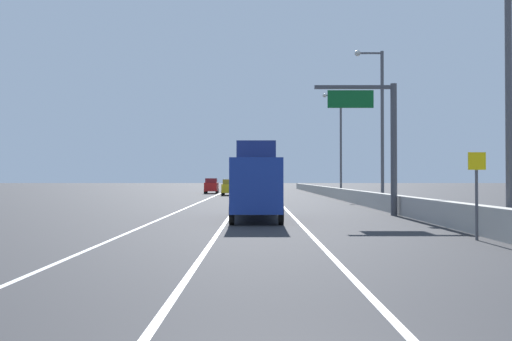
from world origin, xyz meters
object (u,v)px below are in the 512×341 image
object	(u,v)px
speed_advisory_sign	(476,188)
car_black_5	(237,186)
car_red_3	(211,186)
box_truck	(256,183)
car_gray_2	(253,187)
lamp_post_right_third	(338,138)
lamp_post_right_second	(379,118)
car_yellow_0	(229,187)
lamp_post_right_near	(501,55)
car_green_4	(240,184)
overhead_sign_gantry	(380,132)
car_white_1	(257,193)

from	to	relation	value
speed_advisory_sign	car_black_5	bearing A→B (deg)	99.01
car_red_3	box_truck	bearing A→B (deg)	-82.21
car_gray_2	lamp_post_right_third	bearing A→B (deg)	-48.22
lamp_post_right_second	car_yellow_0	xyz separation A→B (m)	(-12.30, 26.41, -5.55)
lamp_post_right_third	lamp_post_right_near	bearing A→B (deg)	-90.51
lamp_post_right_second	car_black_5	bearing A→B (deg)	104.75
speed_advisory_sign	car_black_5	distance (m)	66.65
car_yellow_0	lamp_post_right_third	bearing A→B (deg)	-28.85
car_yellow_0	car_green_4	bearing A→B (deg)	89.29
car_gray_2	car_red_3	distance (m)	7.28
car_gray_2	car_green_4	xyz separation A→B (m)	(-2.58, 29.26, 0.04)
lamp_post_right_near	car_gray_2	xyz separation A→B (m)	(-9.10, 49.69, -5.61)
lamp_post_right_third	car_red_3	size ratio (longest dim) A/B	2.69
overhead_sign_gantry	car_white_1	bearing A→B (deg)	124.84
lamp_post_right_second	car_green_4	distance (m)	60.83
car_yellow_0	car_black_5	world-z (taller)	car_yellow_0
speed_advisory_sign	lamp_post_right_second	world-z (taller)	lamp_post_right_second
car_gray_2	box_truck	xyz separation A→B (m)	(0.27, -41.27, 0.96)
car_white_1	car_red_3	world-z (taller)	car_red_3
car_gray_2	car_black_5	distance (m)	15.48
speed_advisory_sign	lamp_post_right_third	size ratio (longest dim) A/B	0.26
car_green_4	car_black_5	size ratio (longest dim) A/B	0.96
car_gray_2	car_white_1	bearing A→B (deg)	-89.19
speed_advisory_sign	lamp_post_right_third	xyz separation A→B (m)	(1.66, 40.00, 4.78)
lamp_post_right_second	car_red_3	world-z (taller)	lamp_post_right_second
lamp_post_right_second	car_black_5	world-z (taller)	lamp_post_right_second
lamp_post_right_third	car_green_4	world-z (taller)	lamp_post_right_third
lamp_post_right_near	car_white_1	bearing A→B (deg)	112.62
lamp_post_right_near	lamp_post_right_third	size ratio (longest dim) A/B	1.00
overhead_sign_gantry	car_gray_2	size ratio (longest dim) A/B	1.61
car_yellow_0	car_black_5	size ratio (longest dim) A/B	0.95
lamp_post_right_second	car_black_5	distance (m)	47.27
speed_advisory_sign	lamp_post_right_third	distance (m)	40.32
lamp_post_right_near	lamp_post_right_second	distance (m)	19.56
lamp_post_right_near	box_truck	world-z (taller)	lamp_post_right_near
lamp_post_right_near	car_green_4	distance (m)	80.01
lamp_post_right_second	car_red_3	distance (m)	37.97
speed_advisory_sign	car_white_1	xyz separation A→B (m)	(-7.38, 21.75, -0.77)
overhead_sign_gantry	lamp_post_right_near	distance (m)	11.19
car_yellow_0	car_white_1	bearing A→B (deg)	-82.29
car_black_5	box_truck	size ratio (longest dim) A/B	0.56
lamp_post_right_third	car_red_3	distance (m)	22.03
car_gray_2	car_green_4	size ratio (longest dim) A/B	1.09
lamp_post_right_second	car_white_1	size ratio (longest dim) A/B	2.81
car_gray_2	car_red_3	size ratio (longest dim) A/B	1.08
lamp_post_right_near	lamp_post_right_second	bearing A→B (deg)	89.40
car_white_1	lamp_post_right_near	bearing A→B (deg)	-67.38
lamp_post_right_third	car_gray_2	world-z (taller)	lamp_post_right_third
car_red_3	lamp_post_right_third	bearing A→B (deg)	-43.81
car_black_5	car_white_1	bearing A→B (deg)	-86.04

